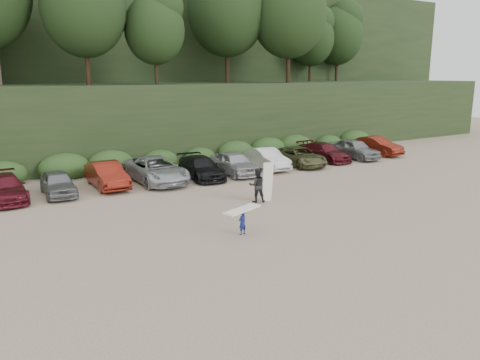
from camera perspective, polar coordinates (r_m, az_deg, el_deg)
ground at (r=21.95m, az=1.10°, el=-5.20°), size 120.00×120.00×0.00m
hillside_backdrop at (r=54.84m, az=-20.52°, el=16.68°), size 90.00×41.50×28.00m
parked_cars at (r=30.61m, az=-8.60°, el=1.31°), size 39.74×6.13×1.63m
child_surfer at (r=20.12m, az=0.29°, el=-4.53°), size 2.00×1.19×1.16m
adult_surfer at (r=25.18m, az=2.21°, el=-0.61°), size 1.38×1.00×2.19m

